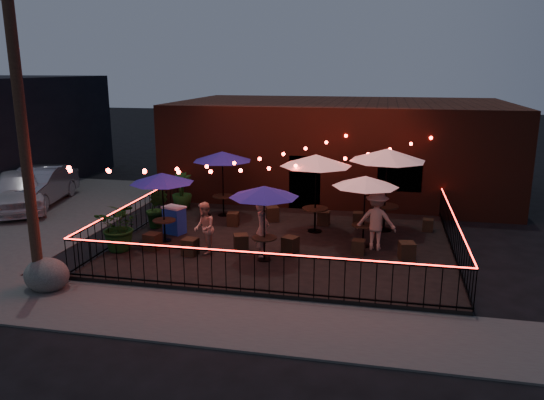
{
  "coord_description": "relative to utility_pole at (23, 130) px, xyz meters",
  "views": [
    {
      "loc": [
        2.86,
        -13.5,
        5.43
      ],
      "look_at": [
        -0.48,
        2.29,
        1.38
      ],
      "focal_mm": 35.0,
      "sensor_mm": 36.0,
      "label": 1
    }
  ],
  "objects": [
    {
      "name": "cooler",
      "position": [
        1.71,
        4.66,
        -3.39
      ],
      "size": [
        0.82,
        0.7,
        0.91
      ],
      "rotation": [
        0.0,
        0.0,
        -0.35
      ],
      "color": "#1A39B2",
      "rests_on": "patio"
    },
    {
      "name": "potted_shrub_a",
      "position": [
        0.8,
        2.78,
        -3.11
      ],
      "size": [
        1.48,
        1.32,
        1.48
      ],
      "primitive_type": "imported",
      "rotation": [
        0.0,
        0.0,
        0.13
      ],
      "color": "#183B0F",
      "rests_on": "patio"
    },
    {
      "name": "cafe_table_4",
      "position": [
        7.8,
        4.62,
        -1.86
      ],
      "size": [
        2.06,
        2.06,
        2.18
      ],
      "rotation": [
        0.0,
        0.0,
        0.05
      ],
      "color": "black",
      "rests_on": "patio"
    },
    {
      "name": "patio",
      "position": [
        5.4,
        4.6,
        -3.92
      ],
      "size": [
        10.0,
        8.0,
        0.15
      ],
      "primitive_type": "cube",
      "color": "black",
      "rests_on": "ground"
    },
    {
      "name": "brick_building",
      "position": [
        6.4,
        12.59,
        -2.0
      ],
      "size": [
        14.0,
        8.0,
        4.0
      ],
      "color": "#3E1B11",
      "rests_on": "ground"
    },
    {
      "name": "fence_front",
      "position": [
        5.4,
        0.6,
        -3.34
      ],
      "size": [
        10.0,
        0.04,
        1.04
      ],
      "color": "black",
      "rests_on": "patio"
    },
    {
      "name": "boulder",
      "position": [
        0.2,
        0.02,
        -3.61
      ],
      "size": [
        1.25,
        1.16,
        0.79
      ],
      "primitive_type": "ellipsoid",
      "rotation": [
        0.0,
        0.0,
        -0.36
      ],
      "color": "#4B4C46",
      "rests_on": "ground"
    },
    {
      "name": "patron_b",
      "position": [
        3.3,
        3.05,
        -3.09
      ],
      "size": [
        0.83,
        0.91,
        1.52
      ],
      "primitive_type": "imported",
      "rotation": [
        0.0,
        0.0,
        -1.15
      ],
      "color": "#DEAF8D",
      "rests_on": "patio"
    },
    {
      "name": "bistro_chair_8",
      "position": [
        7.7,
        3.89,
        -3.64
      ],
      "size": [
        0.39,
        0.39,
        0.43
      ],
      "primitive_type": "cube",
      "rotation": [
        0.0,
        0.0,
        -0.08
      ],
      "color": "black",
      "rests_on": "patio"
    },
    {
      "name": "cafe_table_1",
      "position": [
        2.64,
        7.08,
        -1.69
      ],
      "size": [
        2.51,
        2.51,
        2.37
      ],
      "rotation": [
        0.0,
        0.0,
        -0.19
      ],
      "color": "black",
      "rests_on": "patio"
    },
    {
      "name": "car_silver",
      "position": [
        -5.32,
        7.63,
        -3.25
      ],
      "size": [
        2.45,
        4.8,
        1.51
      ],
      "primitive_type": "imported",
      "rotation": [
        0.0,
        0.0,
        0.19
      ],
      "color": "#AAAAB2",
      "rests_on": "ground"
    },
    {
      "name": "potted_shrub_b",
      "position": [
        0.91,
        5.14,
        -3.18
      ],
      "size": [
        0.79,
        0.66,
        1.35
      ],
      "primitive_type": "imported",
      "rotation": [
        0.0,
        0.0,
        0.09
      ],
      "color": "#13350C",
      "rests_on": "patio"
    },
    {
      "name": "cafe_table_3",
      "position": [
        6.17,
        5.79,
        -1.5
      ],
      "size": [
        2.84,
        2.84,
        2.58
      ],
      "rotation": [
        0.0,
        0.0,
        0.25
      ],
      "color": "black",
      "rests_on": "patio"
    },
    {
      "name": "car_white",
      "position": [
        -5.56,
        6.71,
        -3.22
      ],
      "size": [
        4.17,
        4.78,
        1.56
      ],
      "primitive_type": "imported",
      "rotation": [
        0.0,
        0.0,
        0.63
      ],
      "color": "silver",
      "rests_on": "ground"
    },
    {
      "name": "fence_right",
      "position": [
        10.4,
        4.6,
        -3.34
      ],
      "size": [
        0.04,
        8.0,
        1.04
      ],
      "rotation": [
        0.0,
        0.0,
        1.57
      ],
      "color": "black",
      "rests_on": "patio"
    },
    {
      "name": "bistro_chair_0",
      "position": [
        1.68,
        3.01,
        -3.6
      ],
      "size": [
        0.48,
        0.48,
        0.5
      ],
      "primitive_type": "cube",
      "rotation": [
        0.0,
        0.0,
        -0.15
      ],
      "color": "black",
      "rests_on": "patio"
    },
    {
      "name": "fence_left",
      "position": [
        0.4,
        4.6,
        -3.34
      ],
      "size": [
        0.04,
        8.0,
        1.04
      ],
      "rotation": [
        0.0,
        0.0,
        1.57
      ],
      "color": "black",
      "rests_on": "patio"
    },
    {
      "name": "utility_pole",
      "position": [
        0.0,
        0.0,
        0.0
      ],
      "size": [
        0.26,
        0.26,
        8.0
      ],
      "primitive_type": "cylinder",
      "color": "#392217",
      "rests_on": "ground"
    },
    {
      "name": "sidewalk",
      "position": [
        5.4,
        -0.65,
        -3.98
      ],
      "size": [
        18.0,
        2.5,
        0.05
      ],
      "primitive_type": "cube",
      "color": "#464341",
      "rests_on": "ground"
    },
    {
      "name": "bistro_chair_6",
      "position": [
        4.53,
        6.74,
        -3.6
      ],
      "size": [
        0.56,
        0.56,
        0.51
      ],
      "primitive_type": "cube",
      "rotation": [
        0.0,
        0.0,
        0.4
      ],
      "color": "black",
      "rests_on": "patio"
    },
    {
      "name": "cafe_table_0",
      "position": [
        1.71,
        3.87,
        -1.87
      ],
      "size": [
        2.33,
        2.33,
        2.17
      ],
      "rotation": [
        0.0,
        0.0,
        -0.21
      ],
      "color": "black",
      "rests_on": "patio"
    },
    {
      "name": "potted_shrub_c",
      "position": [
        0.8,
        7.66,
        -3.16
      ],
      "size": [
        0.95,
        0.95,
        1.38
      ],
      "primitive_type": "imported",
      "rotation": [
        0.0,
        0.0,
        0.26
      ],
      "color": "#183611",
      "rests_on": "patio"
    },
    {
      "name": "patron_a",
      "position": [
        5.01,
        3.15,
        -3.03
      ],
      "size": [
        0.43,
        0.62,
        1.64
      ],
      "primitive_type": "imported",
      "rotation": [
        0.0,
        0.0,
        1.63
      ],
      "color": "tan",
      "rests_on": "patio"
    },
    {
      "name": "bistro_chair_5",
      "position": [
        5.74,
        3.61,
        -3.61
      ],
      "size": [
        0.53,
        0.53,
        0.48
      ],
      "primitive_type": "cube",
      "rotation": [
        0.0,
        0.0,
        2.74
      ],
      "color": "black",
      "rests_on": "patio"
    },
    {
      "name": "cafe_table_5",
      "position": [
        8.41,
        6.39,
        -1.34
      ],
      "size": [
        3.03,
        3.03,
        2.75
      ],
      "rotation": [
        0.0,
        0.0,
        0.25
      ],
      "color": "black",
      "rests_on": "patio"
    },
    {
      "name": "bistro_chair_4",
      "position": [
        4.28,
        3.49,
        -3.61
      ],
      "size": [
        0.53,
        0.53,
        0.49
      ],
      "primitive_type": "cube",
      "rotation": [
        0.0,
        0.0,
        0.37
      ],
      "color": "black",
      "rests_on": "patio"
    },
    {
      "name": "cafe_table_2",
      "position": [
        5.13,
        2.84,
        -1.89
      ],
      "size": [
        2.43,
        2.43,
        2.14
      ],
      "rotation": [
        0.0,
        0.0,
        0.3
      ],
      "color": "black",
      "rests_on": "patio"
    },
    {
      "name": "bistro_chair_1",
      "position": [
        2.94,
        2.81,
        -3.61
      ],
      "size": [
        0.46,
        0.46,
        0.49
      ],
      "primitive_type": "cube",
      "rotation": [
        0.0,
        0.0,
        3.02
      ],
      "color": "black",
      "rests_on": "patio"
    },
    {
      "name": "bistro_chair_9",
      "position": [
        9.06,
        3.72,
        -3.6
      ],
      "size": [
        0.5,
        0.5,
        0.5
      ],
      "primitive_type": "cube",
      "rotation": [
        0.0,
        0.0,
        3.34
      ],
      "color": "black",
      "rests_on": "patio"
    },
    {
      "name": "bistro_chair_11",
      "position": [
        9.84,
        6.64,
        -3.65
      ],
      "size": [
        0.38,
        0.38,
        0.4
      ],
      "primitive_type": "cube",
      "rotation": [
        0.0,
        0.0,
        3.03
      ],
      "color": "black",
      "rests_on": "patio"
    },
    {
      "name": "bistro_chair_3",
      "position": [
        3.33,
        5.91,
        -3.62
      ],
      "size": [
        0.42,
        0.42,
        0.45
      ],
      "primitive_type": "cube",
      "rotation": [
        0.0,
        0.0,
        3.26
      ],
      "color": "black",
      "rests_on": "patio"
    },
    {
      "name": "festoon_lights",
      "position": [
        4.39,
        4.3,
        -1.48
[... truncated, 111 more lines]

